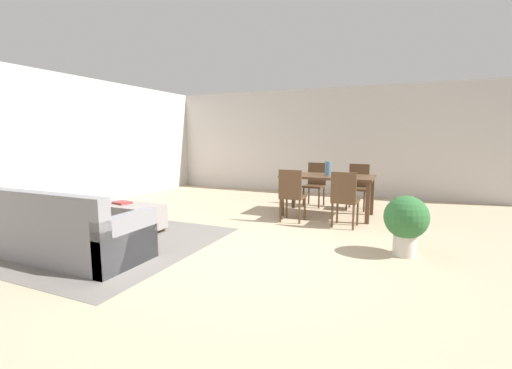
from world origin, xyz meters
name	(u,v)px	position (x,y,z in m)	size (l,w,h in m)	color
ground_plane	(254,251)	(0.00, 0.00, 0.00)	(10.80, 10.80, 0.00)	tan
wall_back	(333,142)	(0.00, 5.00, 1.35)	(9.00, 0.12, 2.70)	beige
wall_left	(48,143)	(-4.50, 0.50, 1.35)	(0.12, 11.00, 2.70)	beige
area_rug	(100,241)	(-2.15, -0.51, 0.00)	(3.00, 2.80, 0.01)	slate
couch	(59,233)	(-2.12, -1.15, 0.30)	(2.23, 0.86, 0.86)	gray
ottoman_table	(128,216)	(-2.19, 0.07, 0.24)	(1.13, 0.52, 0.43)	gray
dining_table	(328,180)	(0.43, 2.45, 0.67)	(1.66, 0.87, 0.76)	#513823
dining_chair_near_left	(292,192)	(-0.03, 1.68, 0.52)	(0.40, 0.40, 0.92)	#513823
dining_chair_near_right	(344,196)	(0.88, 1.65, 0.52)	(0.42, 0.42, 0.92)	#513823
dining_chair_far_left	(315,182)	(-0.01, 3.28, 0.52)	(0.43, 0.43, 0.92)	#513823
dining_chair_far_right	(358,184)	(0.88, 3.28, 0.52)	(0.41, 0.41, 0.92)	#513823
vase_centerpiece	(328,168)	(0.42, 2.47, 0.89)	(0.12, 0.12, 0.26)	slate
book_on_ottoman	(122,203)	(-2.30, 0.08, 0.45)	(0.26, 0.20, 0.03)	maroon
potted_plant	(406,221)	(1.80, 0.60, 0.45)	(0.54, 0.54, 0.76)	beige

